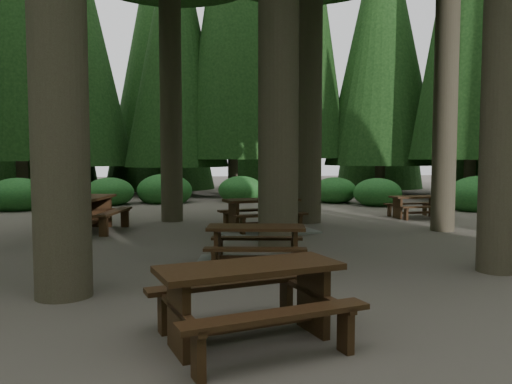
{
  "coord_description": "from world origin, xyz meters",
  "views": [
    {
      "loc": [
        -1.17,
        -10.03,
        1.91
      ],
      "look_at": [
        0.5,
        1.38,
        1.1
      ],
      "focal_mm": 35.0,
      "sensor_mm": 36.0,
      "label": 1
    }
  ],
  "objects": [
    {
      "name": "picnic_table_a",
      "position": [
        0.07,
        -1.6,
        0.24
      ],
      "size": [
        2.41,
        2.1,
        0.72
      ],
      "rotation": [
        0.0,
        0.0,
        -0.17
      ],
      "color": "gray",
      "rests_on": "ground"
    },
    {
      "name": "ground",
      "position": [
        0.0,
        0.0,
        0.0
      ],
      "size": [
        80.0,
        80.0,
        0.0
      ],
      "primitive_type": "plane",
      "color": "#524A43",
      "rests_on": "ground"
    },
    {
      "name": "picnic_table_e",
      "position": [
        -0.51,
        -5.06,
        0.54
      ],
      "size": [
        2.21,
        1.96,
        0.81
      ],
      "rotation": [
        0.0,
        0.0,
        0.28
      ],
      "color": "#331E0F",
      "rests_on": "ground"
    },
    {
      "name": "picnic_table_b",
      "position": [
        -3.59,
        3.2,
        0.59
      ],
      "size": [
        2.02,
        2.34,
        0.89
      ],
      "rotation": [
        0.0,
        0.0,
        1.38
      ],
      "color": "#331E0F",
      "rests_on": "ground"
    },
    {
      "name": "shrub_ring",
      "position": [
        0.7,
        0.75,
        0.4
      ],
      "size": [
        23.86,
        24.64,
        1.49
      ],
      "color": "#205F25",
      "rests_on": "ground"
    },
    {
      "name": "picnic_table_d",
      "position": [
        6.09,
        4.7,
        0.45
      ],
      "size": [
        1.67,
        1.39,
        0.69
      ],
      "rotation": [
        0.0,
        0.0,
        0.07
      ],
      "color": "#331E0F",
      "rests_on": "ground"
    },
    {
      "name": "picnic_table_c",
      "position": [
        0.84,
        2.65,
        0.29
      ],
      "size": [
        2.86,
        2.54,
        0.83
      ],
      "rotation": [
        0.0,
        0.0,
        0.24
      ],
      "color": "gray",
      "rests_on": "ground"
    }
  ]
}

